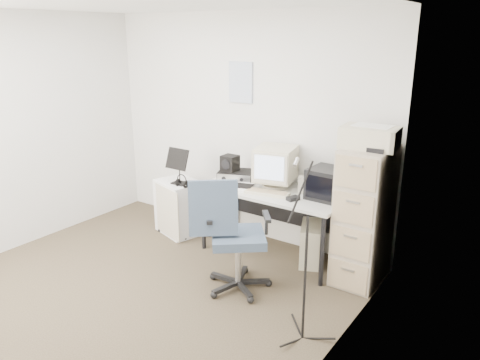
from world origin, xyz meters
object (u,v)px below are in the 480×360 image
Objects in this scene: desk at (273,223)px; office_chair at (238,235)px; filing_cabinet at (364,216)px; side_cart at (180,207)px.

office_chair is (0.09, -0.77, 0.16)m from desk.
filing_cabinet is 1.18m from office_chair.
office_chair reaches higher than side_cart.
side_cart is at bearing -174.82° from desk.
desk is at bearing -178.19° from filing_cabinet.
filing_cabinet is 0.99m from desk.
filing_cabinet reaches higher than desk.
desk is 1.22m from side_cart.
desk reaches higher than side_cart.
filing_cabinet is at bearing 20.50° from side_cart.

